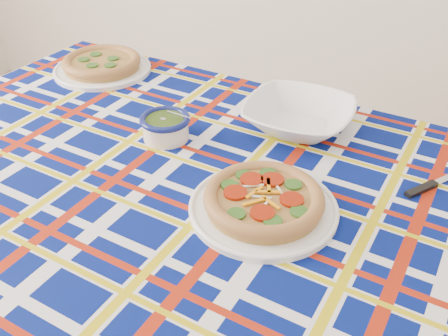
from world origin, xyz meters
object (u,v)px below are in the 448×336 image
at_px(pesto_bowl, 165,125).
at_px(serving_bowl, 299,116).
at_px(main_focaccia_plate, 264,199).
at_px(dining_table, 197,206).

bearing_deg(pesto_bowl, serving_bowl, 29.80).
bearing_deg(pesto_bowl, main_focaccia_plate, -31.24).
distance_m(main_focaccia_plate, pesto_bowl, 0.37).
height_order(dining_table, pesto_bowl, pesto_bowl).
xyz_separation_m(main_focaccia_plate, serving_bowl, (-0.02, 0.36, 0.00)).
xyz_separation_m(pesto_bowl, serving_bowl, (0.30, 0.17, -0.00)).
distance_m(dining_table, serving_bowl, 0.36).
relative_size(main_focaccia_plate, pesto_bowl, 2.49).
relative_size(main_focaccia_plate, serving_bowl, 1.13).
distance_m(main_focaccia_plate, serving_bowl, 0.36).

